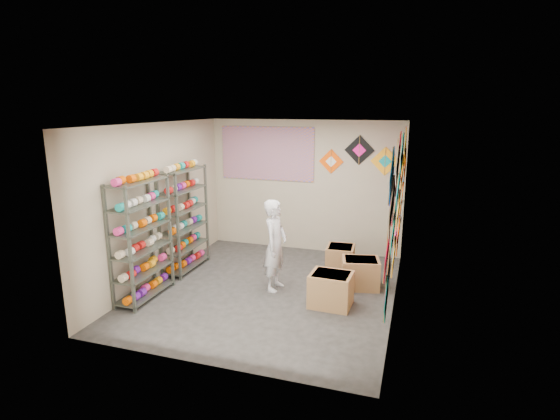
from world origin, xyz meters
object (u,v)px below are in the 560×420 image
(carton_a, at_px, (331,290))
(carton_b, at_px, (360,273))
(shopkeeper, at_px, (275,245))
(carton_c, at_px, (340,259))
(shelf_rack_front, at_px, (142,240))
(shelf_rack_back, at_px, (184,220))

(carton_a, bearing_deg, carton_b, 70.65)
(shopkeeper, relative_size, carton_c, 2.81)
(shelf_rack_front, relative_size, carton_b, 3.14)
(carton_a, bearing_deg, shopkeeper, 163.50)
(shelf_rack_back, relative_size, carton_c, 3.54)
(shelf_rack_front, distance_m, carton_b, 3.57)
(shelf_rack_back, distance_m, carton_c, 2.94)
(carton_a, relative_size, carton_c, 1.15)
(shelf_rack_back, distance_m, carton_a, 3.03)
(shelf_rack_back, relative_size, carton_a, 3.08)
(carton_a, bearing_deg, carton_c, 97.00)
(shelf_rack_back, xyz_separation_m, shopkeeper, (1.86, -0.36, -0.19))
(shelf_rack_front, distance_m, shelf_rack_back, 1.30)
(shelf_rack_front, height_order, carton_c, shelf_rack_front)
(shopkeeper, distance_m, carton_c, 1.53)
(shopkeeper, relative_size, carton_b, 2.50)
(carton_b, relative_size, carton_c, 1.12)
(shelf_rack_front, bearing_deg, shelf_rack_back, 90.00)
(shelf_rack_front, distance_m, carton_a, 3.01)
(shelf_rack_back, distance_m, carton_b, 3.28)
(carton_a, height_order, carton_c, carton_a)
(carton_c, bearing_deg, shelf_rack_front, -146.57)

